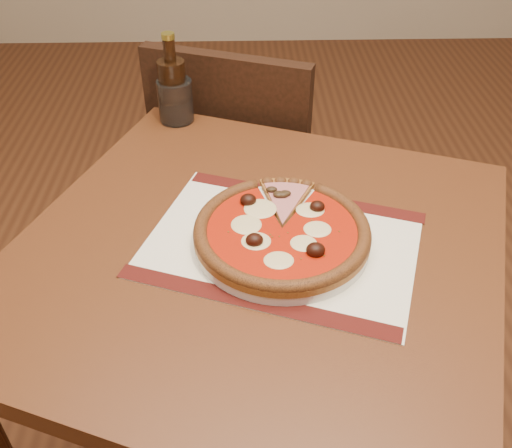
% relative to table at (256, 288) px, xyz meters
% --- Properties ---
extents(table, '(1.03, 1.03, 0.75)m').
position_rel_table_xyz_m(table, '(0.00, 0.00, 0.00)').
color(table, '#582D15').
rests_on(table, ground).
extents(chair_far, '(0.54, 0.54, 0.88)m').
position_rel_table_xyz_m(chair_far, '(-0.02, 0.61, -0.15)').
color(chair_far, black).
rests_on(chair_far, ground).
extents(placemat, '(0.53, 0.45, 0.00)m').
position_rel_table_xyz_m(placemat, '(0.04, 0.00, 0.10)').
color(placemat, white).
rests_on(placemat, table).
extents(plate, '(0.29, 0.29, 0.02)m').
position_rel_table_xyz_m(plate, '(0.04, 0.00, 0.11)').
color(plate, white).
rests_on(plate, placemat).
extents(pizza, '(0.30, 0.30, 0.04)m').
position_rel_table_xyz_m(pizza, '(0.04, 0.00, 0.13)').
color(pizza, '#9E6826').
rests_on(pizza, plate).
extents(ham_slice, '(0.10, 0.14, 0.02)m').
position_rel_table_xyz_m(ham_slice, '(0.06, 0.09, 0.13)').
color(ham_slice, '#9E6826').
rests_on(ham_slice, plate).
extents(water_glass, '(0.09, 0.09, 0.10)m').
position_rel_table_xyz_m(water_glass, '(-0.17, 0.45, 0.15)').
color(water_glass, white).
rests_on(water_glass, table).
extents(bottle, '(0.06, 0.06, 0.20)m').
position_rel_table_xyz_m(bottle, '(-0.17, 0.45, 0.18)').
color(bottle, '#321A0C').
rests_on(bottle, table).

